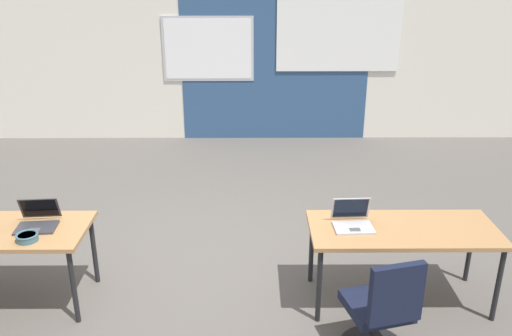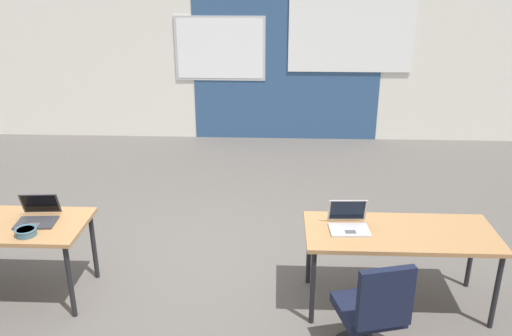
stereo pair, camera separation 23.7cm
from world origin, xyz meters
name	(u,v)px [view 1 (the left image)]	position (x,y,z in m)	size (l,w,h in m)	color
ground_plane	(207,264)	(0.00, 0.00, 0.00)	(24.00, 24.00, 0.00)	#56514C
back_wall_assembly	(227,54)	(0.04, 4.20, 1.41)	(10.00, 0.27, 2.80)	silver
desk_near_right	(403,234)	(1.75, -0.60, 0.66)	(1.60, 0.70, 0.72)	#A37547
laptop_near_left_inner	(38,221)	(-1.38, -0.54, 0.77)	(0.36, 0.34, 0.22)	#333338
laptop_near_right_inner	(352,221)	(1.32, -0.56, 0.77)	(0.34, 0.31, 0.23)	#B7B7BC
chair_near_right_inner	(380,316)	(1.41, -1.35, 0.38)	(0.54, 0.59, 0.92)	black
snack_bowl	(27,237)	(-1.36, -0.81, 0.76)	(0.18, 0.18, 0.06)	#3D6070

